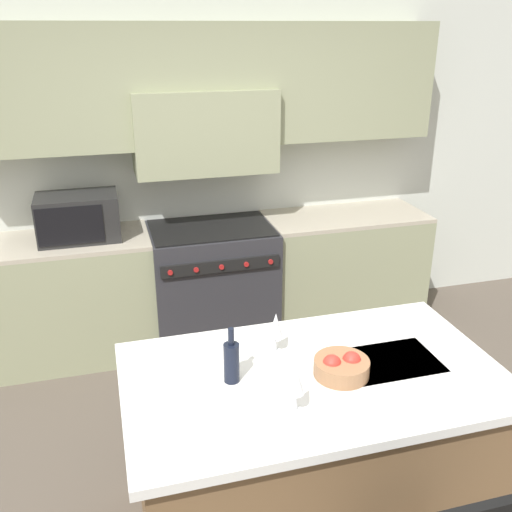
{
  "coord_description": "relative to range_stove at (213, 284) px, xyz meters",
  "views": [
    {
      "loc": [
        -0.77,
        -2.08,
        2.38
      ],
      "look_at": [
        0.04,
        0.82,
        1.15
      ],
      "focal_mm": 40.0,
      "sensor_mm": 36.0,
      "label": 1
    }
  ],
  "objects": [
    {
      "name": "back_cabinetry",
      "position": [
        0.0,
        0.27,
        1.12
      ],
      "size": [
        10.0,
        0.46,
        2.7
      ],
      "color": "silver",
      "rests_on": "ground_plane"
    },
    {
      "name": "wine_glass_near",
      "position": [
        -0.09,
        -2.22,
        0.57
      ],
      "size": [
        0.07,
        0.07,
        0.21
      ],
      "color": "white",
      "rests_on": "kitchen_island"
    },
    {
      "name": "microwave",
      "position": [
        -0.95,
        0.02,
        0.63
      ],
      "size": [
        0.56,
        0.37,
        0.33
      ],
      "color": "black",
      "rests_on": "back_counter"
    },
    {
      "name": "fruit_bowl",
      "position": [
        0.19,
        -2.02,
        0.47
      ],
      "size": [
        0.25,
        0.25,
        0.11
      ],
      "color": "#996B47",
      "rests_on": "kitchen_island"
    },
    {
      "name": "range_stove",
      "position": [
        0.0,
        0.0,
        0.0
      ],
      "size": [
        0.94,
        0.7,
        0.95
      ],
      "color": "#2D2D33",
      "rests_on": "ground_plane"
    },
    {
      "name": "back_counter",
      "position": [
        -0.0,
        0.02,
        -0.0
      ],
      "size": [
        3.54,
        0.62,
        0.95
      ],
      "color": "gray",
      "rests_on": "ground_plane"
    },
    {
      "name": "wine_glass_far",
      "position": [
        -0.04,
        -1.76,
        0.57
      ],
      "size": [
        0.07,
        0.07,
        0.21
      ],
      "color": "white",
      "rests_on": "kitchen_island"
    },
    {
      "name": "kitchen_island",
      "position": [
        0.08,
        -1.98,
        -0.02
      ],
      "size": [
        1.73,
        1.01,
        0.9
      ],
      "color": "brown",
      "rests_on": "ground_plane"
    },
    {
      "name": "wine_bottle",
      "position": [
        -0.29,
        -1.93,
        0.53
      ],
      "size": [
        0.07,
        0.07,
        0.26
      ],
      "color": "black",
      "rests_on": "kitchen_island"
    }
  ]
}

